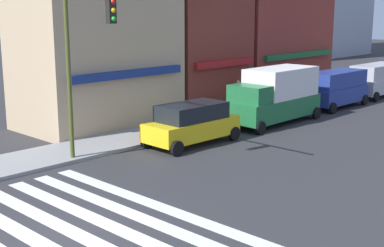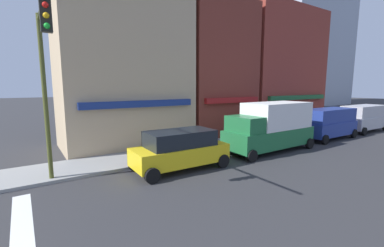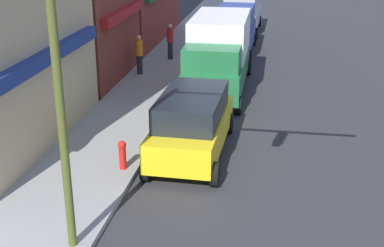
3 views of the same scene
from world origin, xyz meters
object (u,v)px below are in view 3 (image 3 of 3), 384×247
pedestrian_red_jacket (170,41)px  fire_hydrant (122,153)px  box_truck_green (219,53)px  traffic_signal (115,37)px  van_blue (234,29)px  van_silver (242,11)px  pedestrian_orange_vest (139,54)px  suv_yellow (192,123)px

pedestrian_red_jacket → fire_hydrant: 12.64m
box_truck_green → fire_hydrant: box_truck_green is taller
box_truck_green → traffic_signal: bearing=177.1°
van_blue → fire_hydrant: van_blue is taller
van_silver → fire_hydrant: van_silver is taller
van_silver → box_truck_green: bearing=-179.0°
van_blue → pedestrian_orange_vest: (-5.33, 3.74, -0.21)m
pedestrian_orange_vest → traffic_signal: bearing=152.1°
box_truck_green → van_blue: 6.74m
suv_yellow → pedestrian_red_jacket: suv_yellow is taller
pedestrian_orange_vest → van_silver: bearing=-59.9°
pedestrian_red_jacket → pedestrian_orange_vest: 3.02m
van_silver → pedestrian_red_jacket: size_ratio=2.84×
pedestrian_red_jacket → box_truck_green: bearing=96.9°
traffic_signal → suv_yellow: size_ratio=1.46×
suv_yellow → van_blue: size_ratio=0.95×
traffic_signal → pedestrian_red_jacket: size_ratio=3.90×
van_silver → traffic_signal: bearing=179.8°
suv_yellow → box_truck_green: 6.66m
van_blue → fire_hydrant: (-14.99, 1.70, -0.67)m
traffic_signal → box_truck_green: traffic_signal is taller
traffic_signal → pedestrian_red_jacket: 16.97m
fire_hydrant → pedestrian_red_jacket: bearing=5.6°
van_silver → pedestrian_red_jacket: van_silver is taller
van_silver → pedestrian_red_jacket: 8.82m
suv_yellow → pedestrian_orange_vest: size_ratio=2.68×
box_truck_green → pedestrian_red_jacket: box_truck_green is taller
suv_yellow → fire_hydrant: suv_yellow is taller
traffic_signal → suv_yellow: (5.45, -0.51, -3.69)m
pedestrian_orange_vest → suv_yellow: bearing=163.6°
fire_hydrant → van_silver: bearing=-4.7°
van_blue → pedestrian_red_jacket: (-2.42, 2.93, -0.21)m
box_truck_green → van_silver: box_truck_green is taller
traffic_signal → pedestrian_orange_vest: bearing=13.5°
traffic_signal → fire_hydrant: bearing=17.2°
suv_yellow → van_silver: 19.26m
van_silver → fire_hydrant: 20.97m
suv_yellow → van_blue: (13.37, -0.00, 0.25)m
suv_yellow → van_silver: van_silver is taller
suv_yellow → van_blue: 13.37m
pedestrian_orange_vest → fire_hydrant: bearing=150.5°
suv_yellow → fire_hydrant: 2.39m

